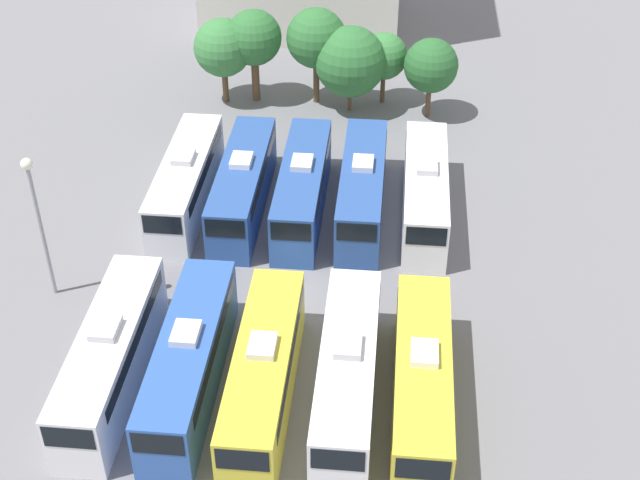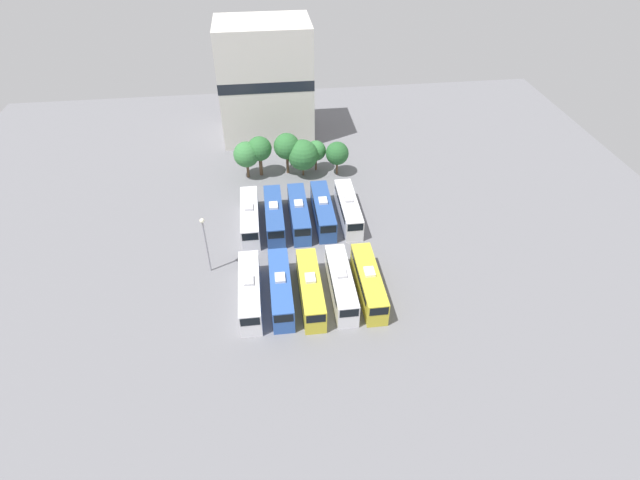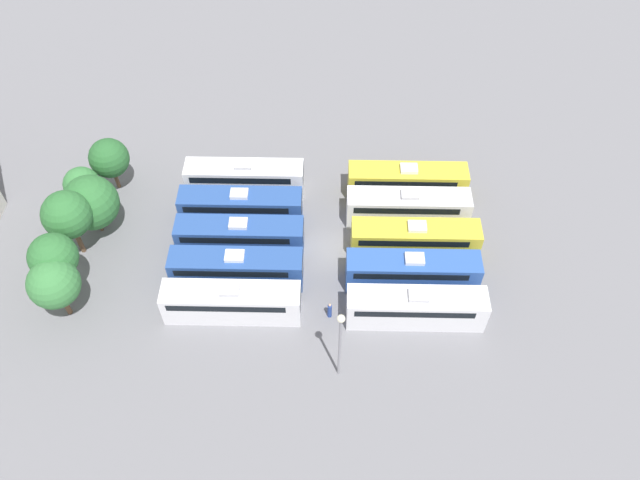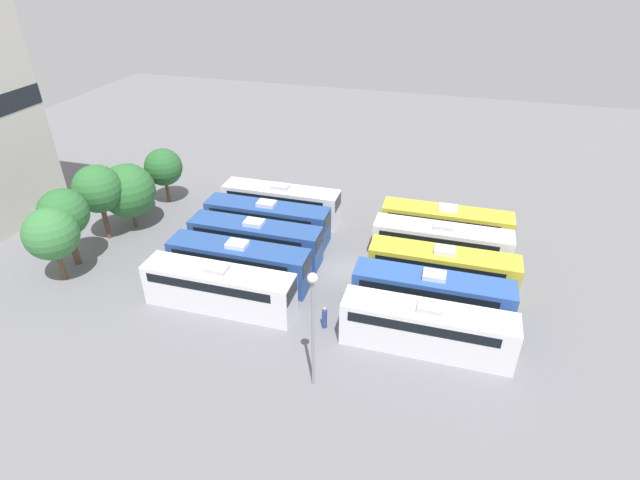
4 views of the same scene
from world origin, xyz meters
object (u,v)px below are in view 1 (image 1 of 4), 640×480
Objects in this scene: bus_6 at (243,184)px; tree_3 at (350,62)px; tree_5 at (431,66)px; bus_2 at (264,372)px; bus_8 at (362,187)px; bus_9 at (425,190)px; bus_7 at (302,186)px; bus_1 at (189,360)px; bus_4 at (422,380)px; tree_2 at (316,38)px; worker_person at (153,277)px; tree_4 at (384,56)px; tree_0 at (223,48)px; tree_1 at (254,38)px; bus_5 at (186,181)px; bus_0 at (111,355)px; light_pole at (36,206)px; bus_3 at (347,372)px.

tree_3 is at bearing 67.65° from bus_6.
tree_5 is (5.58, -0.35, 0.09)m from tree_3.
bus_2 is 1.00× the size of bus_8.
bus_8 and bus_9 have the same top height.
bus_2 is 1.00× the size of bus_7.
bus_4 is at bearing -1.45° from bus_1.
tree_3 is 1.09× the size of tree_5.
tree_2 is at bearing 156.64° from tree_3.
tree_4 is (11.30, 22.76, 2.78)m from worker_person.
tree_4 is (11.38, 0.91, -0.57)m from tree_0.
bus_8 is 17.37m from tree_0.
tree_1 is at bearing 171.90° from tree_3.
tree_1 is (-12.24, 13.95, 2.98)m from bus_9.
bus_5 is at bearing -178.82° from bus_9.
bus_6 is 16.75m from tree_4.
tree_0 reaches higher than tree_3.
bus_0 is 1.00× the size of bus_7.
light_pole reaches higher than bus_9.
tree_1 reaches higher than tree_5.
bus_0 is 1.00× the size of bus_6.
tree_0 reaches higher than bus_3.
bus_5 is 1.00× the size of bus_8.
tree_2 is at bearing 77.24° from bus_0.
tree_4 reaches higher than bus_8.
bus_9 is at bearing 30.27° from worker_person.
bus_1 is 1.00× the size of bus_4.
bus_8 is 6.38× the size of worker_person.
bus_0 is 28.94m from tree_0.
light_pole is (-19.39, 6.49, 3.78)m from bus_4.
bus_3 is at bearing -89.25° from bus_8.
bus_3 is at bearing 177.39° from bus_4.
tree_5 is at bearing 59.83° from bus_7.
tree_1 reaches higher than bus_6.
bus_1 is 1.36× the size of light_pole.
tree_1 is at bearing -177.22° from tree_4.
bus_6 is at bearing -112.35° from tree_3.
bus_6 is 7.09m from bus_8.
bus_1 is 29.47m from tree_1.
bus_1 and bus_2 have the same top height.
bus_7 is at bearing -175.54° from bus_8.
worker_person is at bearing 133.42° from bus_2.
tree_0 is at bearing 110.63° from bus_3.
bus_6 is 14.66m from tree_1.
bus_0 is at bearing -50.93° from light_pole.
bus_6 and bus_8 have the same top height.
tree_5 is (7.53, 28.43, 2.05)m from bus_2.
light_pole is (-8.75, -8.78, 3.78)m from bus_6.
tree_3 is (9.15, 28.32, 1.95)m from bus_0.
bus_3 is at bearing -90.93° from tree_4.
tree_0 is at bearing 117.50° from bus_7.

